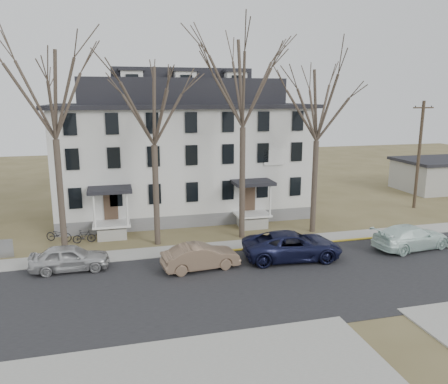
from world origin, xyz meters
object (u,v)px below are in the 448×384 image
object	(u,v)px
bicycle_left	(59,235)
bicycle_right	(84,237)
car_white	(411,238)
car_navy	(292,246)
utility_pole_far	(419,154)
boarding_house	(181,150)
tree_center	(243,78)
tree_far_left	(52,88)
tree_mid_right	(318,100)
car_silver	(70,258)
car_tan	(201,257)
tree_mid_left	(153,101)

from	to	relation	value
bicycle_left	bicycle_right	distance (m)	1.87
car_white	bicycle_right	distance (m)	21.94
car_navy	utility_pole_far	bearing A→B (deg)	-54.48
car_navy	car_white	size ratio (longest dim) A/B	1.13
boarding_house	car_navy	bearing A→B (deg)	-69.90
boarding_house	car_navy	world-z (taller)	boarding_house
bicycle_right	tree_center	bearing A→B (deg)	-102.18
tree_far_left	tree_mid_right	distance (m)	17.52
car_navy	tree_mid_right	bearing A→B (deg)	-31.69
bicycle_left	utility_pole_far	bearing A→B (deg)	-62.65
car_silver	bicycle_right	bearing A→B (deg)	-5.23
car_navy	car_white	distance (m)	8.33
utility_pole_far	car_white	xyz separation A→B (m)	(-7.39, -9.33, -4.12)
car_silver	car_tan	world-z (taller)	car_silver
tree_far_left	car_tan	bearing A→B (deg)	-32.73
boarding_house	car_tan	size ratio (longest dim) A/B	4.62
boarding_house	bicycle_right	world-z (taller)	boarding_house
boarding_house	car_white	size ratio (longest dim) A/B	3.85
car_white	tree_far_left	bearing A→B (deg)	69.27
tree_far_left	car_white	bearing A→B (deg)	-13.05
tree_mid_left	utility_pole_far	xyz separation A→B (m)	(23.50, 4.20, -4.70)
tree_far_left	car_silver	distance (m)	10.22
tree_center	tree_mid_right	world-z (taller)	tree_center
bicycle_left	bicycle_right	bearing A→B (deg)	-90.51
car_silver	car_white	world-z (taller)	car_white
car_silver	bicycle_right	xyz separation A→B (m)	(0.51, 4.82, -0.29)
bicycle_left	tree_far_left	bearing A→B (deg)	-141.52
tree_mid_right	tree_center	bearing A→B (deg)	180.00
tree_far_left	car_white	xyz separation A→B (m)	(22.11, -5.13, -9.56)
car_tan	car_white	size ratio (longest dim) A/B	0.83
tree_far_left	car_white	size ratio (longest dim) A/B	2.54
tree_center	tree_mid_right	xyz separation A→B (m)	(5.50, 0.00, -1.48)
car_silver	bicycle_right	world-z (taller)	car_silver
boarding_house	tree_mid_left	distance (m)	9.66
tree_mid_right	boarding_house	bearing A→B (deg)	136.19
car_silver	car_tan	distance (m)	7.54
boarding_house	tree_mid_right	bearing A→B (deg)	-43.81
tree_mid_right	bicycle_right	xyz separation A→B (m)	(-16.36, 1.35, -9.14)
car_silver	car_tan	size ratio (longest dim) A/B	0.98
tree_mid_left	boarding_house	bearing A→B (deg)	69.80
tree_far_left	tree_mid_right	xyz separation A→B (m)	(17.50, 0.00, -0.74)
bicycle_left	bicycle_right	world-z (taller)	bicycle_left
tree_mid_right	bicycle_right	size ratio (longest dim) A/B	8.33
boarding_house	car_white	distance (m)	19.22
tree_center	tree_mid_right	bearing A→B (deg)	0.00
boarding_house	tree_far_left	bearing A→B (deg)	-137.82
tree_far_left	tree_center	size ratio (longest dim) A/B	0.93
car_white	car_tan	bearing A→B (deg)	82.34
tree_mid_left	car_tan	bearing A→B (deg)	-68.90
tree_center	car_white	xyz separation A→B (m)	(10.11, -5.13, -10.30)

